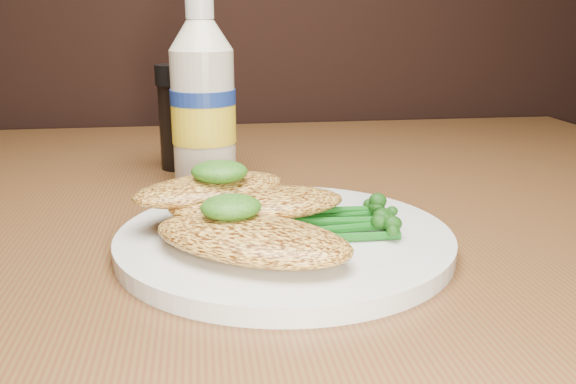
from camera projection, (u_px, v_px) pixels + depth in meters
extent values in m
cylinder|color=silver|center=(285.00, 240.00, 0.47)|extent=(0.25, 0.25, 0.01)
ellipsoid|color=#E9B14A|center=(251.00, 238.00, 0.42)|extent=(0.17, 0.15, 0.02)
ellipsoid|color=#E9B14A|center=(257.00, 203.00, 0.48)|extent=(0.14, 0.08, 0.02)
ellipsoid|color=#E9B14A|center=(210.00, 189.00, 0.49)|extent=(0.14, 0.11, 0.02)
ellipsoid|color=#0A3608|center=(231.00, 207.00, 0.44)|extent=(0.05, 0.05, 0.02)
ellipsoid|color=#0A3608|center=(219.00, 172.00, 0.48)|extent=(0.05, 0.05, 0.02)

